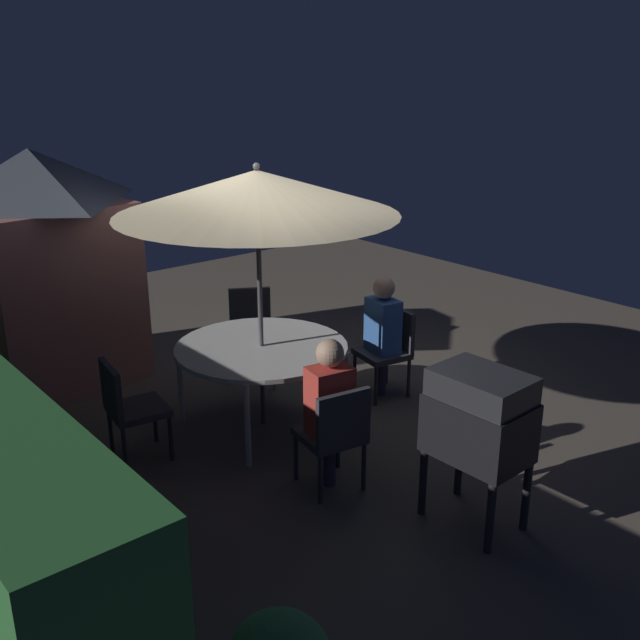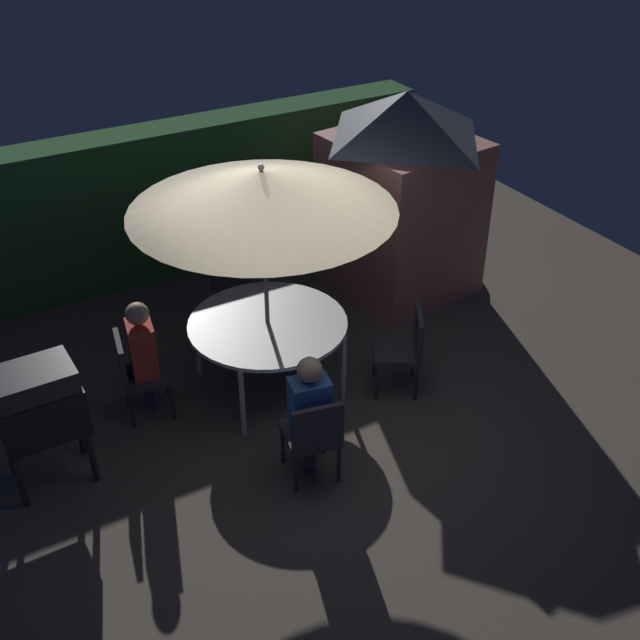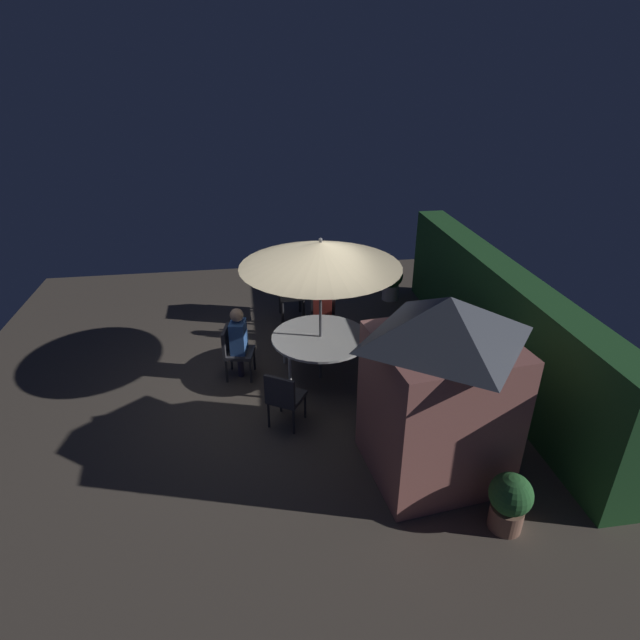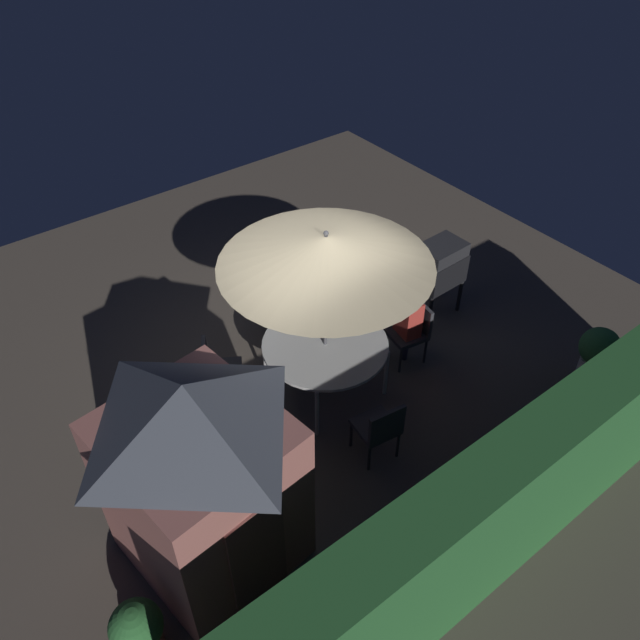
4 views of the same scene
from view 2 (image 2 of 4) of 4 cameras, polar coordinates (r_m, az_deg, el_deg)
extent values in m
plane|color=brown|center=(8.03, -1.07, -6.58)|extent=(11.00, 11.00, 0.00)
cube|color=#28602D|center=(10.31, -10.61, 8.48)|extent=(6.91, 0.55, 1.87)
cube|color=#B26B60|center=(9.72, 5.75, 7.46)|extent=(1.63, 1.72, 1.91)
pyramid|color=#4C515B|center=(9.26, 6.18, 14.34)|extent=(1.73, 1.82, 0.54)
cube|color=brown|center=(10.34, 2.78, 7.94)|extent=(0.61, 0.10, 1.49)
cylinder|color=white|center=(7.93, -3.76, -0.27)|extent=(1.59, 1.59, 0.04)
cylinder|color=beige|center=(7.57, -5.56, -5.94)|extent=(0.05, 0.05, 0.75)
cylinder|color=beige|center=(7.98, 1.72, -3.48)|extent=(0.05, 0.05, 0.75)
cylinder|color=beige|center=(8.41, -8.75, -1.75)|extent=(0.05, 0.05, 0.75)
cylinder|color=beige|center=(8.78, -2.03, 0.28)|extent=(0.05, 0.05, 0.75)
cylinder|color=#4C4C51|center=(7.71, -3.87, 2.35)|extent=(0.04, 0.04, 2.39)
cone|color=beige|center=(7.25, -4.16, 9.19)|extent=(2.48, 2.48, 0.38)
sphere|color=#4C4C51|center=(7.17, -4.23, 10.81)|extent=(0.06, 0.06, 0.06)
cube|color=black|center=(7.23, -19.35, -6.14)|extent=(0.71, 0.52, 0.45)
cube|color=#2B2B2E|center=(7.04, -19.82, -4.08)|extent=(0.68, 0.49, 0.20)
cylinder|color=#262628|center=(7.36, -20.61, -10.77)|extent=(0.06, 0.06, 0.55)
cylinder|color=#262628|center=(7.41, -15.94, -9.39)|extent=(0.06, 0.06, 0.55)
cylinder|color=#262628|center=(7.68, -21.26, -8.81)|extent=(0.06, 0.06, 0.55)
cylinder|color=#262628|center=(7.73, -16.80, -7.51)|extent=(0.06, 0.06, 0.55)
cube|color=#38383D|center=(7.95, -12.31, -3.82)|extent=(0.54, 0.54, 0.06)
cube|color=#38383D|center=(7.81, -14.02, -2.78)|extent=(0.13, 0.46, 0.45)
cylinder|color=#2C2C30|center=(8.24, -13.71, -4.54)|extent=(0.04, 0.04, 0.45)
cylinder|color=#2C2C30|center=(7.92, -13.33, -6.22)|extent=(0.04, 0.04, 0.45)
cylinder|color=#2C2C30|center=(8.26, -10.98, -4.03)|extent=(0.04, 0.04, 0.45)
cylinder|color=#2C2C30|center=(7.94, -10.48, -5.68)|extent=(0.04, 0.04, 0.45)
cube|color=#38383D|center=(7.10, -0.70, -8.11)|extent=(0.54, 0.54, 0.06)
cube|color=#38383D|center=(6.80, -0.16, -7.78)|extent=(0.46, 0.14, 0.45)
cylinder|color=#2C2C30|center=(7.06, -1.74, -10.84)|extent=(0.04, 0.04, 0.45)
cylinder|color=#2C2C30|center=(7.16, 1.36, -10.13)|extent=(0.04, 0.04, 0.45)
cylinder|color=#2C2C30|center=(7.35, -2.69, -8.79)|extent=(0.04, 0.04, 0.45)
cylinder|color=#2C2C30|center=(7.43, 0.30, -8.14)|extent=(0.04, 0.04, 0.45)
cube|color=#38383D|center=(8.11, 5.47, -2.29)|extent=(0.63, 0.63, 0.06)
cube|color=#38383D|center=(8.01, 7.06, -0.98)|extent=(0.28, 0.42, 0.45)
cylinder|color=#2C2C30|center=(8.10, 6.89, -4.41)|extent=(0.04, 0.04, 0.45)
cylinder|color=#2C2C30|center=(8.42, 6.67, -2.76)|extent=(0.04, 0.04, 0.45)
cylinder|color=#2C2C30|center=(8.07, 4.06, -4.40)|extent=(0.04, 0.04, 0.45)
cylinder|color=#2C2C30|center=(8.39, 3.95, -2.74)|extent=(0.04, 0.04, 0.45)
cube|color=#38383D|center=(9.08, -5.99, 1.86)|extent=(0.52, 0.52, 0.06)
cube|color=#38383D|center=(9.14, -6.44, 3.70)|extent=(0.46, 0.12, 0.45)
cylinder|color=#2C2C30|center=(9.40, -5.08, 1.50)|extent=(0.04, 0.04, 0.45)
cylinder|color=#2C2C30|center=(9.32, -7.43, 1.04)|extent=(0.04, 0.04, 0.45)
cylinder|color=#2C2C30|center=(9.08, -4.35, 0.28)|extent=(0.04, 0.04, 0.45)
cylinder|color=#2C2C30|center=(8.99, -6.78, -0.22)|extent=(0.04, 0.04, 0.45)
cylinder|color=#936651|center=(11.01, 8.47, 5.78)|extent=(0.38, 0.38, 0.29)
sphere|color=#2D6B33|center=(10.86, 8.62, 7.43)|extent=(0.48, 0.48, 0.48)
cube|color=#CC3D33|center=(7.78, -12.58, -2.02)|extent=(0.30, 0.38, 0.55)
sphere|color=tan|center=(7.56, -12.93, 0.43)|extent=(0.22, 0.22, 0.22)
cylinder|color=#383347|center=(8.08, -12.14, -5.02)|extent=(0.10, 0.10, 0.48)
cube|color=#3866B2|center=(6.90, -0.72, -6.20)|extent=(0.38, 0.30, 0.55)
sphere|color=tan|center=(6.66, -0.74, -3.57)|extent=(0.22, 0.22, 0.22)
cylinder|color=#383347|center=(7.24, -0.69, -9.37)|extent=(0.10, 0.10, 0.48)
camera|label=1|loc=(10.09, -43.59, 13.47)|focal=40.99mm
camera|label=3|loc=(11.12, 38.09, 24.99)|focal=28.46mm
camera|label=4|loc=(12.42, 2.07, 37.78)|focal=35.56mm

